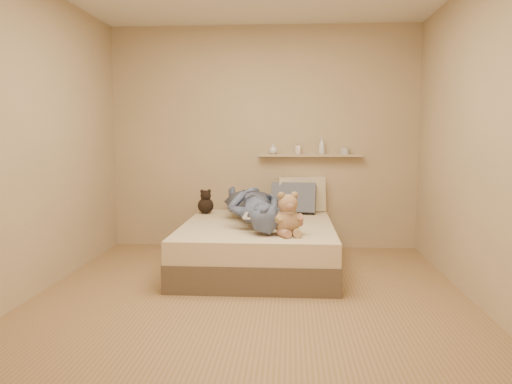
# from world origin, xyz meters

# --- Properties ---
(room) EXTENTS (3.80, 3.80, 3.80)m
(room) POSITION_xyz_m (0.00, 0.00, 1.30)
(room) COLOR #9C7650
(room) RESTS_ON ground
(bed) EXTENTS (1.50, 1.90, 0.45)m
(bed) POSITION_xyz_m (0.00, 0.93, 0.22)
(bed) COLOR brown
(bed) RESTS_ON floor
(game_console) EXTENTS (0.20, 0.14, 0.06)m
(game_console) POSITION_xyz_m (-0.01, 0.40, 0.61)
(game_console) COLOR silver
(game_console) RESTS_ON bed
(teddy_bear) EXTENTS (0.31, 0.32, 0.39)m
(teddy_bear) POSITION_xyz_m (0.30, 0.36, 0.61)
(teddy_bear) COLOR #9D7856
(teddy_bear) RESTS_ON bed
(dark_plush) EXTENTS (0.18, 0.18, 0.28)m
(dark_plush) POSITION_xyz_m (-0.63, 1.53, 0.57)
(dark_plush) COLOR black
(dark_plush) RESTS_ON bed
(pillow_cream) EXTENTS (0.58, 0.34, 0.41)m
(pillow_cream) POSITION_xyz_m (0.45, 1.76, 0.65)
(pillow_cream) COLOR beige
(pillow_cream) RESTS_ON bed
(pillow_grey) EXTENTS (0.53, 0.31, 0.37)m
(pillow_grey) POSITION_xyz_m (0.36, 1.62, 0.62)
(pillow_grey) COLOR #565A68
(pillow_grey) RESTS_ON bed
(person) EXTENTS (0.88, 1.63, 0.37)m
(person) POSITION_xyz_m (-0.06, 0.98, 0.63)
(person) COLOR #495574
(person) RESTS_ON bed
(wall_shelf) EXTENTS (1.20, 0.12, 0.03)m
(wall_shelf) POSITION_xyz_m (0.55, 1.84, 1.10)
(wall_shelf) COLOR tan
(wall_shelf) RESTS_ON wall_back
(shelf_bottles) EXTENTS (0.94, 0.11, 0.19)m
(shelf_bottles) POSITION_xyz_m (0.51, 1.84, 1.18)
(shelf_bottles) COLOR silver
(shelf_bottles) RESTS_ON wall_shelf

